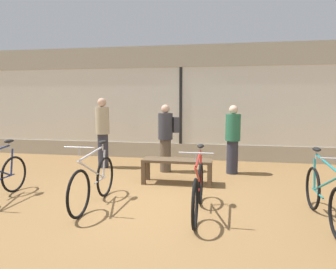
% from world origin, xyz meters
% --- Properties ---
extents(ground_plane, '(24.00, 24.00, 0.00)m').
position_xyz_m(ground_plane, '(0.00, 0.00, 0.00)').
color(ground_plane, olive).
extents(shop_back_wall, '(12.00, 0.08, 3.20)m').
position_xyz_m(shop_back_wall, '(0.00, 3.73, 1.64)').
color(shop_back_wall, '#B2A893').
rests_on(shop_back_wall, ground_plane).
extents(bicycle_left, '(0.46, 1.70, 1.04)m').
position_xyz_m(bicycle_left, '(-0.87, -0.27, 0.40)').
color(bicycle_left, black).
rests_on(bicycle_left, ground_plane).
extents(bicycle_right, '(0.46, 1.69, 1.02)m').
position_xyz_m(bicycle_right, '(0.82, -0.35, 0.39)').
color(bicycle_right, black).
rests_on(bicycle_right, ground_plane).
extents(bicycle_far_right, '(0.46, 1.75, 1.02)m').
position_xyz_m(bicycle_far_right, '(2.57, -0.33, 0.38)').
color(bicycle_far_right, black).
rests_on(bicycle_far_right, ground_plane).
extents(display_bench, '(1.40, 0.44, 0.50)m').
position_xyz_m(display_bench, '(0.27, 1.22, 0.41)').
color(display_bench, brown).
rests_on(display_bench, ground_plane).
extents(customer_near_rack, '(0.46, 0.46, 1.74)m').
position_xyz_m(customer_near_rack, '(-1.78, 2.34, 0.92)').
color(customer_near_rack, '#2D2D38').
rests_on(customer_near_rack, ground_plane).
extents(customer_by_window, '(0.56, 0.48, 1.59)m').
position_xyz_m(customer_by_window, '(-0.13, 2.19, 0.85)').
color(customer_by_window, brown).
rests_on(customer_by_window, ground_plane).
extents(customer_mid_floor, '(0.47, 0.47, 1.58)m').
position_xyz_m(customer_mid_floor, '(1.40, 2.27, 0.82)').
color(customer_mid_floor, '#2D2D38').
rests_on(customer_mid_floor, ground_plane).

